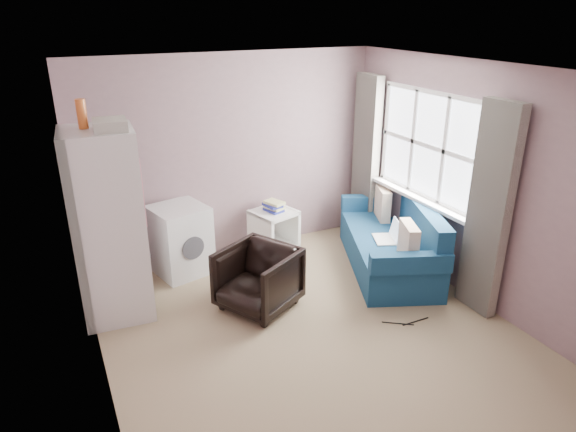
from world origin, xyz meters
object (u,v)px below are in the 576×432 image
side_table (274,227)px  sofa (393,243)px  armchair (258,276)px  washing_machine (180,239)px  fridge (109,225)px

side_table → sofa: size_ratio=0.32×
armchair → washing_machine: 1.25m
armchair → side_table: 1.40m
side_table → sofa: bearing=-43.8°
washing_machine → armchair: bearing=-79.3°
armchair → sofa: sofa is taller
washing_machine → sofa: bearing=-36.8°
armchair → side_table: bearing=119.7°
armchair → sofa: size_ratio=0.35×
washing_machine → side_table: 1.25m
armchair → fridge: bearing=-141.3°
fridge → side_table: bearing=21.9°
washing_machine → sofa: sofa is taller
sofa → armchair: bearing=-153.8°
sofa → side_table: bearing=158.3°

